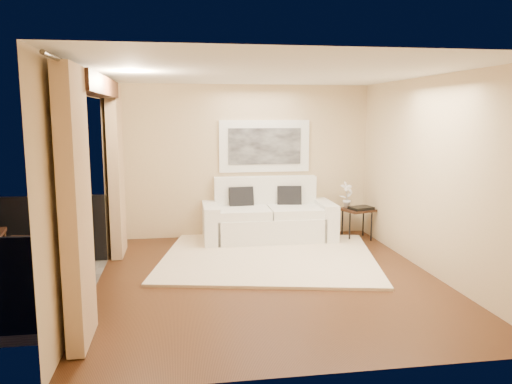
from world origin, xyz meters
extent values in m
plane|color=#4C2A16|center=(0.00, 0.00, 0.00)|extent=(5.00, 5.00, 0.00)
plane|color=white|center=(0.00, 0.00, 2.70)|extent=(5.00, 5.00, 0.00)
plane|color=#D0B58B|center=(0.00, 2.50, 1.35)|extent=(4.50, 0.00, 4.50)
plane|color=#D0B58B|center=(0.00, -2.50, 1.35)|extent=(4.50, 0.00, 4.50)
plane|color=#D0B58B|center=(2.25, 0.00, 1.35)|extent=(0.00, 5.00, 5.00)
plane|color=#D0B58B|center=(-2.25, 1.85, 1.35)|extent=(0.00, 2.70, 2.70)
plane|color=#D0B58B|center=(-2.25, -1.85, 1.35)|extent=(0.00, 2.70, 2.70)
plane|color=#D0B58B|center=(-2.25, 0.00, 2.55)|extent=(0.00, 2.40, 2.40)
cube|color=#311B10|center=(-2.13, 0.00, 2.52)|extent=(0.28, 2.40, 0.22)
cube|color=#605B56|center=(-3.15, 0.00, -0.06)|extent=(1.80, 2.60, 0.12)
cube|color=black|center=(-3.15, 1.27, 0.50)|extent=(1.80, 0.06, 1.00)
cube|color=tan|center=(-2.11, 1.55, 1.32)|extent=(0.16, 0.75, 2.62)
cube|color=tan|center=(-2.11, -1.55, 1.32)|extent=(0.16, 0.75, 2.62)
cylinder|color=#4C473F|center=(-2.11, 0.00, 2.63)|extent=(0.04, 4.80, 0.04)
cube|color=white|center=(0.36, 2.47, 1.62)|extent=(1.62, 0.05, 0.92)
cube|color=black|center=(0.36, 2.44, 1.62)|extent=(1.30, 0.02, 0.64)
cube|color=#FFEBCD|center=(0.17, 0.98, 0.02)|extent=(3.67, 3.35, 0.04)
cube|color=white|center=(0.36, 2.02, 0.23)|extent=(1.83, 0.98, 0.45)
cube|color=white|center=(0.36, 2.40, 0.64)|extent=(1.83, 0.25, 0.88)
cube|color=white|center=(-0.64, 2.03, 0.33)|extent=(0.27, 0.97, 0.67)
cube|color=white|center=(1.36, 2.01, 0.33)|extent=(0.27, 0.97, 0.67)
cube|color=white|center=(-0.08, 1.99, 0.53)|extent=(0.87, 0.87, 0.15)
cube|color=white|center=(0.80, 1.98, 0.53)|extent=(0.87, 0.87, 0.15)
cube|color=black|center=(-0.09, 2.24, 0.71)|extent=(0.44, 0.23, 0.44)
cube|color=black|center=(0.77, 2.23, 0.71)|extent=(0.45, 0.25, 0.44)
cube|color=#311B10|center=(1.93, 1.95, 0.52)|extent=(0.63, 0.63, 0.04)
cylinder|color=black|center=(1.73, 1.75, 0.25)|extent=(0.03, 0.03, 0.50)
cylinder|color=black|center=(2.13, 1.75, 0.25)|extent=(0.03, 0.03, 0.50)
cylinder|color=black|center=(1.73, 2.14, 0.25)|extent=(0.03, 0.03, 0.50)
cylinder|color=black|center=(2.13, 2.14, 0.25)|extent=(0.03, 0.03, 0.50)
cube|color=black|center=(1.98, 1.88, 0.56)|extent=(0.44, 0.37, 0.05)
imported|color=white|center=(1.78, 2.09, 0.77)|extent=(0.28, 0.23, 0.46)
cylinder|color=#311B10|center=(-3.46, 0.57, 0.32)|extent=(0.04, 0.04, 0.64)
cube|color=#311B10|center=(-2.66, 0.75, 0.40)|extent=(0.41, 0.41, 0.04)
cube|color=#311B10|center=(-2.68, 0.58, 0.62)|extent=(0.38, 0.08, 0.49)
cylinder|color=#311B10|center=(-2.49, 0.88, 0.19)|extent=(0.03, 0.03, 0.38)
cylinder|color=#311B10|center=(-2.79, 0.92, 0.19)|extent=(0.03, 0.03, 0.38)
cylinder|color=#311B10|center=(-2.53, 0.58, 0.19)|extent=(0.03, 0.03, 0.38)
cylinder|color=#311B10|center=(-2.83, 0.61, 0.19)|extent=(0.03, 0.03, 0.38)
cube|color=#311B10|center=(-2.83, -0.89, 0.40)|extent=(0.44, 0.44, 0.04)
cube|color=#311B10|center=(-2.79, -0.72, 0.63)|extent=(0.38, 0.12, 0.49)
cylinder|color=#311B10|center=(-3.01, -1.01, 0.19)|extent=(0.03, 0.03, 0.39)
cylinder|color=#311B10|center=(-2.71, -1.07, 0.19)|extent=(0.03, 0.03, 0.39)
cylinder|color=#311B10|center=(-2.95, -0.71, 0.19)|extent=(0.03, 0.03, 0.39)
cylinder|color=#311B10|center=(-2.65, -0.77, 0.19)|extent=(0.03, 0.03, 0.39)
camera|label=1|loc=(-1.15, -6.31, 2.18)|focal=35.00mm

